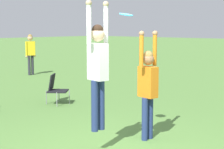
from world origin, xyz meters
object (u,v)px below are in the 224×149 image
at_px(camping_chair_1, 55,87).
at_px(person_spectator_near, 30,50).
at_px(person_jumping, 98,62).
at_px(person_defending, 148,83).
at_px(frisbee, 126,15).

bearing_deg(camping_chair_1, person_spectator_near, -159.12).
relative_size(person_jumping, person_spectator_near, 1.21).
bearing_deg(camping_chair_1, person_defending, 36.88).
relative_size(person_defending, person_spectator_near, 1.14).
height_order(person_defending, camping_chair_1, person_defending).
relative_size(person_jumping, camping_chair_1, 2.63).
distance_m(person_jumping, camping_chair_1, 4.53).
xyz_separation_m(person_jumping, person_defending, (1.17, -0.20, -0.47)).
xyz_separation_m(person_defending, person_spectator_near, (4.37, 9.85, 0.01)).
distance_m(person_defending, frisbee, 1.36).
bearing_deg(frisbee, camping_chair_1, 70.26).
distance_m(frisbee, camping_chair_1, 4.43).
bearing_deg(person_spectator_near, person_jumping, -92.93).
bearing_deg(person_spectator_near, frisbee, -89.24).
bearing_deg(camping_chair_1, person_jumping, 21.19).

